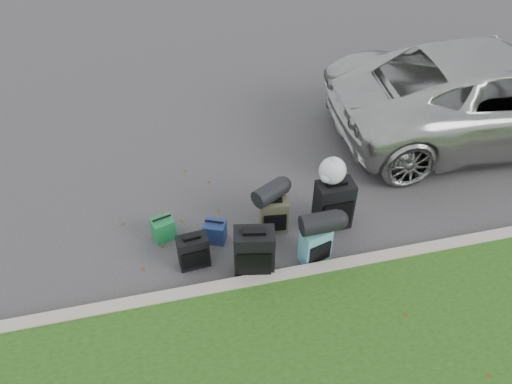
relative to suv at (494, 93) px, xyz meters
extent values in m
plane|color=#383535|center=(-4.44, -1.50, -0.79)|extent=(120.00, 120.00, 0.00)
cube|color=#9E937F|center=(-4.44, -2.50, -0.71)|extent=(120.00, 0.18, 0.15)
imported|color=#B7B7B2|center=(0.00, 0.00, 0.00)|extent=(5.84, 2.98, 1.58)
cube|color=black|center=(-5.54, -1.94, -0.53)|extent=(0.43, 0.26, 0.51)
cube|color=black|center=(-4.78, -2.25, -0.41)|extent=(0.57, 0.41, 0.75)
cube|color=#373523|center=(-4.33, -1.53, -0.52)|extent=(0.42, 0.29, 0.53)
cube|color=teal|center=(-3.94, -2.22, -0.51)|extent=(0.44, 0.33, 0.56)
cube|color=black|center=(-3.48, -1.64, -0.40)|extent=(0.53, 0.33, 0.78)
cube|color=#197237|center=(-5.90, -1.34, -0.62)|extent=(0.35, 0.31, 0.34)
cube|color=navy|center=(-5.19, -1.56, -0.63)|extent=(0.36, 0.33, 0.32)
cylinder|color=black|center=(-4.38, -1.48, -0.12)|extent=(0.56, 0.47, 0.26)
cylinder|color=black|center=(-3.90, -2.23, -0.09)|extent=(0.51, 0.29, 0.28)
sphere|color=silver|center=(-3.53, -1.57, 0.18)|extent=(0.38, 0.38, 0.38)
camera|label=1|loc=(-5.73, -6.42, 4.50)|focal=35.00mm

